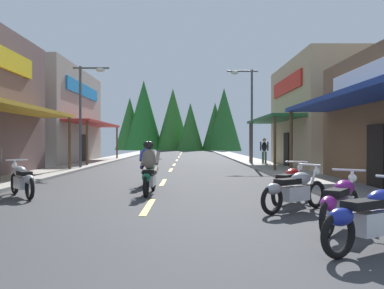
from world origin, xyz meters
name	(u,v)px	position (x,y,z in m)	size (l,w,h in m)	color
ground	(175,164)	(0.00, 27.75, -0.05)	(9.41, 85.51, 0.10)	#38383A
sidewalk_left	(94,163)	(-5.80, 27.75, 0.06)	(2.19, 85.51, 0.12)	#9E9991
sidewalk_right	(256,162)	(5.80, 27.75, 0.06)	(2.19, 85.51, 0.12)	#9E9991
centerline_dashes	(177,160)	(0.00, 32.74, 0.01)	(0.16, 63.16, 0.01)	#E0C64C
storefront_left_far	(25,116)	(-11.20, 28.93, 3.45)	(10.45, 11.84, 6.91)	gray
storefront_right_far	(351,115)	(10.78, 23.06, 3.16)	(9.63, 9.17, 6.33)	tan
streetlamp_left	(86,102)	(-4.79, 21.60, 3.80)	(2.03, 0.30, 5.79)	#474C51
streetlamp_right	(247,103)	(4.81, 25.12, 4.06)	(2.03, 0.30, 6.26)	#474C51
motorcycle_parked_right_0	(372,217)	(3.55, 4.94, 0.49)	(1.90, 1.17, 1.04)	black
motorcycle_parked_right_1	(340,202)	(3.63, 6.30, 0.49)	(1.36, 1.77, 1.04)	black
motorcycle_parked_right_2	(294,189)	(3.30, 8.11, 0.49)	(1.80, 1.33, 1.04)	black
motorcycle_parked_right_3	(289,184)	(3.50, 9.34, 0.49)	(1.33, 1.80, 1.04)	black
motorcycle_parked_left_2	(22,180)	(-3.69, 10.45, 0.49)	(1.38, 1.76, 1.04)	black
rider_cruising_lead	(150,172)	(-0.19, 11.05, 0.66)	(0.60, 2.14, 1.57)	black
rider_cruising_trailing	(147,167)	(-0.51, 13.32, 0.66)	(0.60, 2.14, 1.57)	black
pedestrian_waiting	(264,149)	(6.06, 25.85, 1.05)	(0.54, 0.38, 1.80)	#3F593F
treeline_backdrop	(169,120)	(-2.63, 72.06, 5.49)	(23.22, 13.03, 13.14)	#265E23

